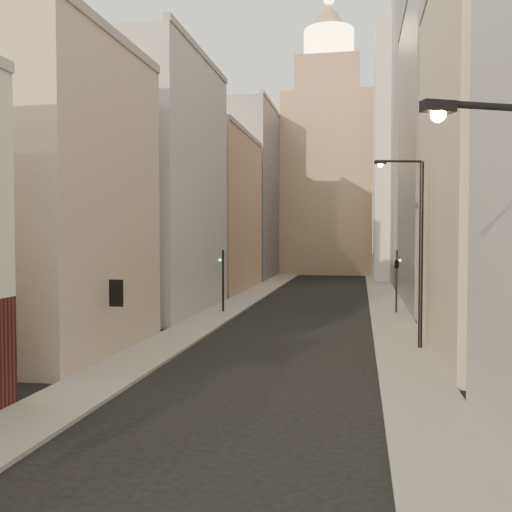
{
  "coord_description": "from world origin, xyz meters",
  "views": [
    {
      "loc": [
        4.17,
        -1.52,
        6.21
      ],
      "look_at": [
        -0.27,
        22.78,
        5.27
      ],
      "focal_mm": 40.0,
      "sensor_mm": 36.0,
      "label": 1
    }
  ],
  "objects_px": {
    "clock_tower": "(328,164)",
    "traffic_light_right": "(397,265)",
    "white_tower": "(405,142)",
    "traffic_light_left": "(223,270)",
    "streetlamp_mid": "(416,242)"
  },
  "relations": [
    {
      "from": "streetlamp_mid",
      "to": "clock_tower",
      "type": "bearing_deg",
      "value": 83.33
    },
    {
      "from": "clock_tower",
      "to": "traffic_light_left",
      "type": "relative_size",
      "value": 8.98
    },
    {
      "from": "clock_tower",
      "to": "white_tower",
      "type": "height_order",
      "value": "clock_tower"
    },
    {
      "from": "clock_tower",
      "to": "streetlamp_mid",
      "type": "bearing_deg",
      "value": -82.57
    },
    {
      "from": "white_tower",
      "to": "streetlamp_mid",
      "type": "bearing_deg",
      "value": -93.42
    },
    {
      "from": "streetlamp_mid",
      "to": "traffic_light_left",
      "type": "distance_m",
      "value": 18.3
    },
    {
      "from": "clock_tower",
      "to": "streetlamp_mid",
      "type": "xyz_separation_m",
      "value": [
        8.12,
        -62.21,
        -11.84
      ]
    },
    {
      "from": "white_tower",
      "to": "traffic_light_right",
      "type": "xyz_separation_m",
      "value": [
        -3.02,
        -34.2,
        -14.79
      ]
    },
    {
      "from": "clock_tower",
      "to": "traffic_light_left",
      "type": "bearing_deg",
      "value": -96.15
    },
    {
      "from": "white_tower",
      "to": "traffic_light_right",
      "type": "bearing_deg",
      "value": -95.04
    },
    {
      "from": "traffic_light_right",
      "to": "traffic_light_left",
      "type": "bearing_deg",
      "value": 27.87
    },
    {
      "from": "clock_tower",
      "to": "traffic_light_right",
      "type": "bearing_deg",
      "value": -80.6
    },
    {
      "from": "white_tower",
      "to": "clock_tower",
      "type": "bearing_deg",
      "value": 128.16
    },
    {
      "from": "streetlamp_mid",
      "to": "traffic_light_right",
      "type": "distance_m",
      "value": 14.15
    },
    {
      "from": "white_tower",
      "to": "traffic_light_left",
      "type": "bearing_deg",
      "value": -114.42
    }
  ]
}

